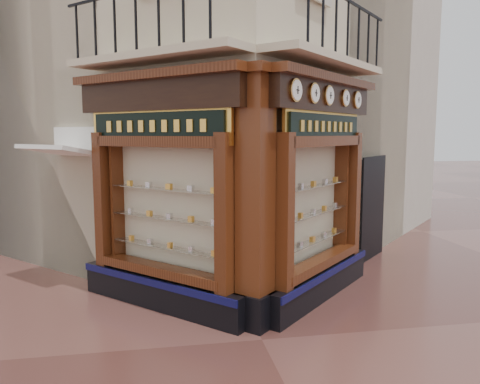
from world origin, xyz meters
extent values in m
plane|color=#4F2A25|center=(0.00, 0.00, 0.00)|extent=(80.00, 80.00, 0.00)
cube|color=beige|center=(0.00, 6.16, 6.00)|extent=(11.31, 11.31, 12.00)
cube|color=beige|center=(-2.47, 8.63, 5.50)|extent=(11.31, 11.31, 11.00)
cube|color=beige|center=(2.47, 8.63, 5.50)|extent=(11.31, 11.31, 11.00)
cube|color=black|center=(-1.44, 1.54, 0.28)|extent=(2.72, 2.72, 0.55)
cube|color=#0C0C3D|center=(-1.57, 1.41, 0.49)|extent=(2.50, 2.50, 0.12)
cube|color=#3E1A0B|center=(-0.45, 0.55, 1.77)|extent=(0.37, 0.37, 2.45)
cube|color=#3E1A0B|center=(-2.43, 2.53, 1.77)|extent=(0.37, 0.37, 2.45)
cube|color=beige|center=(-1.20, 1.77, 1.75)|extent=(1.80, 1.80, 2.10)
cube|color=black|center=(-1.42, 1.55, 3.60)|extent=(2.69, 2.69, 0.50)
cube|color=#3E1A0B|center=(-1.47, 1.50, 3.91)|extent=(2.86, 2.86, 0.14)
cube|color=black|center=(1.44, 1.54, 0.28)|extent=(2.72, 2.72, 0.55)
cube|color=#0C0C3D|center=(1.57, 1.41, 0.49)|extent=(2.50, 2.50, 0.12)
cube|color=#3E1A0B|center=(0.45, 0.55, 1.77)|extent=(0.37, 0.37, 2.45)
cube|color=#3E1A0B|center=(2.43, 2.53, 1.77)|extent=(0.37, 0.37, 2.45)
cube|color=beige|center=(1.20, 1.77, 1.75)|extent=(1.80, 1.80, 2.10)
cube|color=black|center=(1.42, 1.55, 3.60)|extent=(2.69, 2.69, 0.50)
cube|color=#3E1A0B|center=(1.47, 1.50, 3.91)|extent=(2.86, 2.86, 0.14)
cube|color=black|center=(0.00, 0.50, 0.28)|extent=(0.78, 0.78, 0.55)
cube|color=#3E1A0B|center=(0.00, 0.50, 2.20)|extent=(0.64, 0.64, 3.50)
cube|color=#3E1A0B|center=(0.00, 0.50, 3.91)|extent=(0.85, 0.85, 0.14)
cube|color=beige|center=(-1.48, 1.49, 4.20)|extent=(2.97, 2.97, 0.12)
cube|color=beige|center=(1.48, 1.49, 4.20)|extent=(2.97, 2.97, 0.12)
cube|color=black|center=(1.72, 1.26, 5.15)|extent=(2.36, 2.36, 0.04)
cylinder|color=#C18B40|center=(0.60, 0.51, 3.62)|extent=(0.28, 0.28, 0.35)
cylinder|color=white|center=(0.62, 0.49, 3.62)|extent=(0.23, 0.23, 0.30)
cube|color=black|center=(0.64, 0.48, 3.62)|extent=(0.02, 0.02, 0.12)
cube|color=black|center=(0.64, 0.48, 3.62)|extent=(0.07, 0.07, 0.01)
cylinder|color=#C18B40|center=(1.04, 0.95, 3.62)|extent=(0.27, 0.27, 0.33)
cylinder|color=white|center=(1.06, 0.93, 3.62)|extent=(0.21, 0.21, 0.28)
cube|color=black|center=(1.07, 0.92, 3.62)|extent=(0.02, 0.02, 0.11)
cube|color=black|center=(1.07, 0.92, 3.62)|extent=(0.07, 0.07, 0.01)
cylinder|color=#C18B40|center=(1.44, 1.35, 3.62)|extent=(0.27, 0.27, 0.34)
cylinder|color=white|center=(1.46, 1.32, 3.62)|extent=(0.22, 0.22, 0.29)
cube|color=black|center=(1.47, 1.31, 3.62)|extent=(0.02, 0.02, 0.11)
cube|color=black|center=(1.47, 1.31, 3.62)|extent=(0.07, 0.07, 0.01)
cylinder|color=#C18B40|center=(1.95, 1.85, 3.62)|extent=(0.25, 0.25, 0.31)
cylinder|color=white|center=(1.97, 1.83, 3.62)|extent=(0.20, 0.20, 0.27)
cube|color=black|center=(1.98, 1.82, 3.62)|extent=(0.02, 0.02, 0.10)
cube|color=black|center=(1.98, 1.82, 3.62)|extent=(0.06, 0.06, 0.01)
cylinder|color=#C18B40|center=(2.36, 2.27, 3.62)|extent=(0.27, 0.27, 0.33)
cylinder|color=white|center=(2.38, 2.24, 3.62)|extent=(0.22, 0.22, 0.29)
cube|color=black|center=(2.39, 2.23, 3.62)|extent=(0.02, 0.02, 0.11)
cube|color=black|center=(2.39, 2.23, 3.62)|extent=(0.07, 0.07, 0.01)
cube|color=gold|center=(-1.45, 1.53, 3.10)|extent=(2.23, 2.23, 0.60)
cube|color=black|center=(-1.48, 1.50, 3.10)|extent=(2.08, 2.08, 0.45)
cube|color=gold|center=(1.45, 1.53, 3.10)|extent=(2.08, 2.08, 0.56)
cube|color=black|center=(1.48, 1.50, 3.10)|extent=(1.94, 1.94, 0.42)
camera|label=1|loc=(-1.45, -6.32, 2.98)|focal=35.00mm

